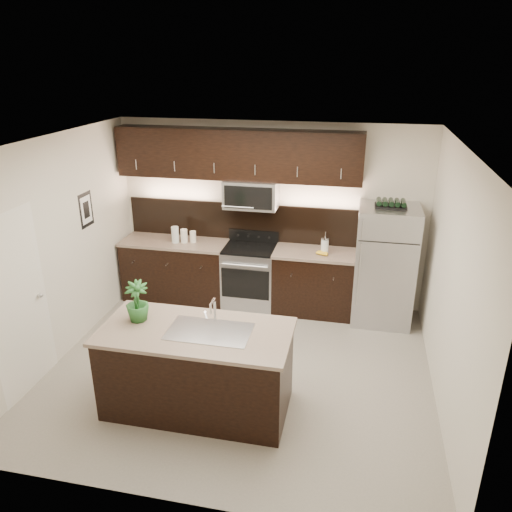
{
  "coord_description": "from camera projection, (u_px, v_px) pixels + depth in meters",
  "views": [
    {
      "loc": [
        1.25,
        -4.94,
        3.52
      ],
      "look_at": [
        0.09,
        0.55,
        1.27
      ],
      "focal_mm": 35.0,
      "sensor_mm": 36.0,
      "label": 1
    }
  ],
  "objects": [
    {
      "name": "upper_fixtures",
      "position": [
        239.0,
        162.0,
        6.99
      ],
      "size": [
        3.49,
        0.4,
        1.66
      ],
      "color": "black",
      "rests_on": "counter_run"
    },
    {
      "name": "room_walls",
      "position": [
        227.0,
        238.0,
        5.4
      ],
      "size": [
        4.52,
        4.02,
        2.71
      ],
      "color": "beige",
      "rests_on": "ground"
    },
    {
      "name": "counter_run",
      "position": [
        237.0,
        275.0,
        7.49
      ],
      "size": [
        3.51,
        0.65,
        0.94
      ],
      "color": "black",
      "rests_on": "ground"
    },
    {
      "name": "plant",
      "position": [
        137.0,
        301.0,
        5.17
      ],
      "size": [
        0.31,
        0.31,
        0.43
      ],
      "primitive_type": "imported",
      "rotation": [
        0.0,
        0.0,
        0.34
      ],
      "color": "#235723",
      "rests_on": "island"
    },
    {
      "name": "french_press",
      "position": [
        325.0,
        246.0,
        6.98
      ],
      "size": [
        0.11,
        0.11,
        0.32
      ],
      "rotation": [
        0.0,
        0.0,
        -0.3
      ],
      "color": "silver",
      "rests_on": "counter_run"
    },
    {
      "name": "sink_faucet",
      "position": [
        210.0,
        330.0,
        5.03
      ],
      "size": [
        0.84,
        0.5,
        0.28
      ],
      "color": "silver",
      "rests_on": "island"
    },
    {
      "name": "refrigerator",
      "position": [
        385.0,
        265.0,
        6.89
      ],
      "size": [
        0.81,
        0.73,
        1.67
      ],
      "primitive_type": "cube",
      "color": "#B2B2B7",
      "rests_on": "ground"
    },
    {
      "name": "wine_rack",
      "position": [
        391.0,
        204.0,
        6.56
      ],
      "size": [
        0.41,
        0.26,
        0.1
      ],
      "color": "black",
      "rests_on": "refrigerator"
    },
    {
      "name": "bananas",
      "position": [
        320.0,
        252.0,
        6.99
      ],
      "size": [
        0.21,
        0.19,
        0.06
      ],
      "primitive_type": "ellipsoid",
      "rotation": [
        0.0,
        0.0,
        -0.34
      ],
      "color": "yellow",
      "rests_on": "counter_run"
    },
    {
      "name": "canisters",
      "position": [
        182.0,
        235.0,
        7.41
      ],
      "size": [
        0.36,
        0.16,
        0.24
      ],
      "rotation": [
        0.0,
        0.0,
        0.24
      ],
      "color": "silver",
      "rests_on": "counter_run"
    },
    {
      "name": "ground",
      "position": [
        240.0,
        369.0,
        6.04
      ],
      "size": [
        4.5,
        4.5,
        0.0
      ],
      "primitive_type": "plane",
      "color": "gray",
      "rests_on": "ground"
    },
    {
      "name": "island",
      "position": [
        197.0,
        369.0,
        5.23
      ],
      "size": [
        1.96,
        0.96,
        0.94
      ],
      "color": "black",
      "rests_on": "ground"
    }
  ]
}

